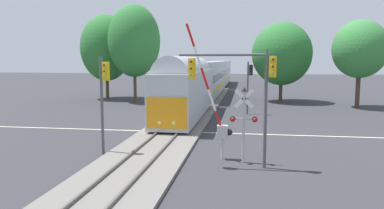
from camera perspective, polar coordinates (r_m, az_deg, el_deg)
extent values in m
plane|color=#333338|center=(26.70, -3.07, -4.26)|extent=(220.00, 220.00, 0.00)
cube|color=beige|center=(26.69, -3.07, -4.25)|extent=(44.00, 0.20, 0.01)
cube|color=slate|center=(26.68, -3.07, -4.07)|extent=(4.40, 80.00, 0.18)
cube|color=#56514C|center=(26.80, -4.58, -3.68)|extent=(0.10, 80.00, 0.14)
cube|color=#56514C|center=(26.52, -1.55, -3.78)|extent=(0.10, 80.00, 0.14)
cube|color=#B2B7C1|center=(32.37, -0.92, 1.80)|extent=(3.00, 16.20, 3.90)
cube|color=orange|center=(24.51, -4.01, -1.28)|extent=(2.76, 0.08, 2.15)
cylinder|color=#B2B7C1|center=(32.25, -0.92, 5.04)|extent=(2.76, 14.58, 2.76)
sphere|color=#F4F2CC|center=(24.72, -5.14, -2.82)|extent=(0.24, 0.24, 0.24)
sphere|color=#F4F2CC|center=(24.51, -2.86, -2.89)|extent=(0.24, 0.24, 0.24)
cube|color=#B7BCC6|center=(52.42, 2.71, 4.18)|extent=(3.00, 22.57, 4.60)
cube|color=black|center=(52.28, 4.36, 4.48)|extent=(0.04, 20.32, 0.90)
cube|color=gold|center=(52.36, 4.36, 2.90)|extent=(0.04, 20.77, 0.36)
cube|color=#B7BCC6|center=(75.79, 4.51, 5.04)|extent=(3.00, 22.57, 4.60)
cube|color=black|center=(75.69, 5.65, 5.25)|extent=(0.04, 20.32, 0.90)
cube|color=gold|center=(75.75, 5.65, 4.15)|extent=(0.04, 20.77, 0.36)
cylinder|color=#B7B7BC|center=(19.44, 4.75, -6.89)|extent=(0.14, 0.14, 1.10)
cube|color=#B7B7BC|center=(19.24, 4.78, -4.29)|extent=(0.56, 0.40, 0.70)
sphere|color=black|center=(19.22, 5.82, -4.31)|extent=(0.36, 0.36, 0.36)
cylinder|color=red|center=(19.15, 4.23, -2.65)|extent=(0.49, 0.12, 1.15)
cylinder|color=white|center=(19.03, 3.13, 0.67)|extent=(0.49, 0.12, 1.15)
cylinder|color=red|center=(18.98, 2.02, 4.03)|extent=(0.49, 0.12, 1.15)
cylinder|color=white|center=(19.00, 0.90, 7.39)|extent=(0.49, 0.12, 1.15)
cylinder|color=red|center=(19.09, -0.24, 10.72)|extent=(0.49, 0.12, 1.15)
sphere|color=red|center=(19.17, -0.81, 12.37)|extent=(0.14, 0.14, 0.14)
cylinder|color=#B2B2B7|center=(18.67, 8.05, -3.55)|extent=(0.14, 0.14, 3.63)
cube|color=white|center=(18.44, 8.13, 0.91)|extent=(0.98, 0.05, 0.98)
cube|color=white|center=(18.44, 8.13, 0.91)|extent=(0.98, 0.05, 0.98)
cube|color=#B2B2B7|center=(18.59, 8.08, -2.23)|extent=(1.10, 0.08, 0.08)
cylinder|color=black|center=(18.50, 6.37, -2.25)|extent=(0.26, 0.18, 0.26)
cylinder|color=black|center=(18.50, 9.78, -2.31)|extent=(0.26, 0.18, 0.26)
sphere|color=red|center=(18.41, 6.36, -2.30)|extent=(0.20, 0.20, 0.20)
sphere|color=red|center=(18.40, 9.79, -2.36)|extent=(0.20, 0.20, 0.20)
cone|color=black|center=(18.41, 8.16, 2.37)|extent=(0.28, 0.28, 0.22)
cylinder|color=#4C4C51|center=(20.54, -13.88, -0.22)|extent=(0.16, 0.16, 5.40)
cube|color=gold|center=(20.29, -13.30, 5.09)|extent=(0.34, 0.26, 1.00)
sphere|color=#262626|center=(20.15, -13.49, 5.98)|extent=(0.20, 0.20, 0.20)
cylinder|color=gold|center=(20.12, -13.52, 5.98)|extent=(0.24, 0.10, 0.24)
sphere|color=#262626|center=(20.15, -13.46, 5.07)|extent=(0.20, 0.20, 0.20)
cylinder|color=gold|center=(20.13, -13.49, 5.07)|extent=(0.24, 0.10, 0.24)
sphere|color=green|center=(20.17, -13.44, 4.16)|extent=(0.20, 0.20, 0.20)
cylinder|color=gold|center=(20.14, -13.47, 4.16)|extent=(0.24, 0.10, 0.24)
cylinder|color=#4C4C51|center=(35.29, 8.68, 2.55)|extent=(0.16, 0.16, 5.03)
cube|color=black|center=(35.20, 9.19, 5.33)|extent=(0.34, 0.26, 1.00)
sphere|color=#262626|center=(35.04, 9.20, 5.85)|extent=(0.20, 0.20, 0.20)
cylinder|color=black|center=(35.01, 9.20, 5.85)|extent=(0.24, 0.10, 0.24)
sphere|color=#262626|center=(35.05, 9.19, 5.33)|extent=(0.20, 0.20, 0.20)
cylinder|color=black|center=(35.02, 9.19, 5.33)|extent=(0.24, 0.10, 0.24)
sphere|color=green|center=(35.06, 9.18, 4.80)|extent=(0.20, 0.20, 0.20)
cylinder|color=black|center=(35.03, 9.18, 4.80)|extent=(0.24, 0.10, 0.24)
cylinder|color=#4C4C51|center=(17.71, 11.40, -0.81)|extent=(0.16, 0.16, 5.69)
cube|color=gold|center=(17.57, 12.47, 5.80)|extent=(0.34, 0.26, 1.00)
sphere|color=#262626|center=(17.42, 12.54, 6.84)|extent=(0.20, 0.20, 0.20)
cylinder|color=gold|center=(17.39, 12.54, 6.84)|extent=(0.24, 0.10, 0.24)
sphere|color=#262626|center=(17.42, 12.51, 5.79)|extent=(0.20, 0.20, 0.20)
cylinder|color=gold|center=(17.39, 12.51, 5.79)|extent=(0.24, 0.10, 0.24)
sphere|color=green|center=(17.43, 12.48, 4.74)|extent=(0.20, 0.20, 0.20)
cylinder|color=gold|center=(17.40, 12.49, 4.74)|extent=(0.24, 0.10, 0.24)
cylinder|color=#4C4C51|center=(17.57, 4.73, 7.74)|extent=(4.17, 0.12, 0.12)
cube|color=gold|center=(17.73, -0.03, 5.65)|extent=(0.34, 0.26, 1.00)
sphere|color=#262626|center=(17.57, -0.10, 6.68)|extent=(0.20, 0.20, 0.20)
cylinder|color=gold|center=(17.54, -0.11, 6.68)|extent=(0.24, 0.10, 0.24)
sphere|color=#262626|center=(17.58, -0.10, 5.64)|extent=(0.20, 0.20, 0.20)
cylinder|color=gold|center=(17.55, -0.11, 5.64)|extent=(0.24, 0.10, 0.24)
sphere|color=green|center=(17.59, -0.10, 4.60)|extent=(0.20, 0.20, 0.20)
cylinder|color=gold|center=(17.56, -0.11, 4.59)|extent=(0.24, 0.10, 0.24)
cylinder|color=#4C3828|center=(46.79, 13.67, 2.29)|extent=(0.43, 0.43, 3.04)
ellipsoid|color=#2D7533|center=(46.64, 13.83, 7.72)|extent=(7.31, 7.31, 7.76)
cylinder|color=#4C3828|center=(43.79, 24.45, 2.19)|extent=(0.47, 0.47, 4.01)
ellipsoid|color=#38843D|center=(43.69, 24.74, 7.89)|extent=(5.81, 5.81, 6.27)
cylinder|color=#4C3828|center=(46.00, -8.89, 3.04)|extent=(0.38, 0.38, 4.18)
ellipsoid|color=#2D7533|center=(45.96, -9.01, 9.79)|extent=(6.38, 6.38, 8.85)
cylinder|color=#4C3828|center=(50.45, -13.07, 2.89)|extent=(0.44, 0.44, 3.49)
ellipsoid|color=#2D7533|center=(50.35, -13.23, 8.62)|extent=(6.75, 6.75, 8.78)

